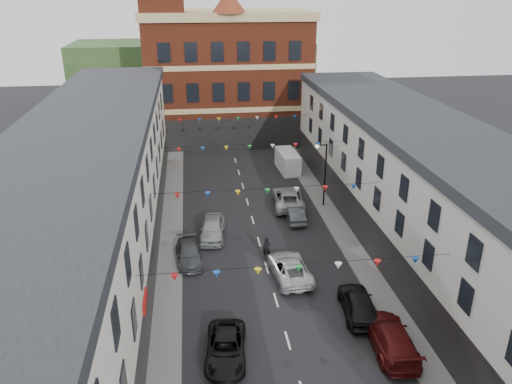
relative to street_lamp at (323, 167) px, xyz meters
name	(u,v)px	position (x,y,z in m)	size (l,w,h in m)	color
ground	(276,300)	(-6.55, -14.00, -3.90)	(160.00, 160.00, 0.00)	black
pavement_left	(169,290)	(-13.45, -12.00, -3.83)	(1.80, 64.00, 0.15)	#605E5B
pavement_right	(369,275)	(0.35, -12.00, -3.83)	(1.80, 64.00, 0.15)	#605E5B
terrace_left	(79,230)	(-18.33, -13.00, 1.44)	(8.40, 56.00, 10.70)	silver
terrace_right	(452,215)	(5.23, -13.00, 0.95)	(8.40, 56.00, 9.70)	beige
civic_building	(227,76)	(-6.55, 23.95, 4.23)	(20.60, 13.30, 18.50)	maroon
clock_tower	(163,22)	(-14.05, 21.00, 11.03)	(5.60, 5.60, 30.00)	maroon
distant_hill	(194,71)	(-10.55, 48.00, 1.10)	(40.00, 14.00, 10.00)	#284721
street_lamp	(323,167)	(0.00, 0.00, 0.00)	(1.10, 0.36, 6.00)	black
car_left_c	(226,348)	(-10.15, -18.94, -3.26)	(2.14, 4.64, 1.29)	black
car_left_d	(189,253)	(-12.05, -8.29, -3.27)	(1.79, 4.39, 1.27)	#3F4247
car_left_e	(212,228)	(-10.15, -4.73, -3.11)	(1.89, 4.69, 1.60)	#979CA0
car_right_c	(391,338)	(-1.05, -19.45, -3.13)	(2.17, 5.34, 1.55)	#4C0F0F
car_right_d	(358,304)	(-1.83, -16.19, -3.10)	(1.90, 4.71, 1.61)	black
car_right_e	(295,214)	(-2.95, -2.57, -3.26)	(1.36, 3.91, 1.29)	#44474B
car_right_f	(288,198)	(-2.95, 0.57, -3.10)	(2.69, 5.82, 1.62)	#A0A2A4
moving_car	(290,268)	(-5.15, -11.37, -3.18)	(2.39, 5.18, 1.44)	silver
white_van	(288,161)	(-1.19, 9.96, -2.85)	(1.84, 4.79, 2.12)	white
pedestrian	(267,248)	(-6.32, -8.58, -3.08)	(0.60, 0.40, 1.65)	black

